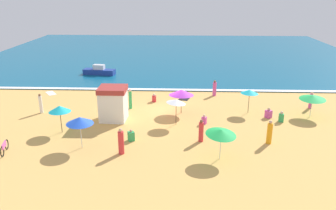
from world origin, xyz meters
TOP-DOWN VIEW (x-y plane):
  - ground_plane at (0.00, 0.00)m, footprint 60.00×60.00m
  - ocean_water at (0.00, 28.00)m, footprint 60.00×44.00m
  - wave_breaker_foam at (0.00, 6.30)m, footprint 57.00×0.70m
  - lifeguard_cabana at (-4.37, -2.44)m, footprint 2.28×2.14m
  - beach_umbrella_0 at (12.54, -1.05)m, footprint 2.92×2.92m
  - beach_umbrella_1 at (-5.60, -7.78)m, footprint 2.55×2.55m
  - beach_umbrella_3 at (0.91, -3.26)m, footprint 1.90×1.89m
  - beach_umbrella_4 at (1.33, -0.61)m, footprint 2.73×2.74m
  - beach_umbrella_5 at (7.31, -0.33)m, footprint 1.99×1.98m
  - beach_umbrella_6 at (-7.90, -5.20)m, footprint 1.85×1.86m
  - beach_umbrella_7 at (3.88, -9.01)m, footprint 2.82×2.82m
  - parked_bicycle at (-10.64, -8.72)m, footprint 0.45×1.79m
  - beachgoer_0 at (-2.68, -8.56)m, footprint 0.51×0.51m
  - beachgoer_1 at (7.64, -6.56)m, footprint 0.53×0.53m
  - beachgoer_2 at (9.68, -2.35)m, footprint 0.41×0.41m
  - beachgoer_3 at (3.22, -3.08)m, footprint 0.47×0.47m
  - beachgoer_4 at (8.84, -1.45)m, footprint 0.63×0.63m
  - beachgoer_5 at (-3.36, 0.37)m, footprint 0.40×0.40m
  - beachgoer_6 at (-11.16, -1.07)m, footprint 0.41×0.41m
  - beachgoer_7 at (4.76, 4.67)m, footprint 0.53×0.53m
  - beachgoer_8 at (2.78, -6.41)m, footprint 0.43×0.43m
  - beachgoer_9 at (-2.31, -6.50)m, footprint 0.57×0.57m
  - beachgoer_10 at (-1.33, 2.43)m, footprint 0.39×0.39m
  - beachgoer_11 at (13.32, 1.18)m, footprint 0.44×0.44m
  - beach_towel_0 at (1.61, 3.38)m, footprint 1.25×1.34m
  - beach_towel_1 at (-12.52, 4.78)m, footprint 1.56×1.75m
  - small_boat_0 at (-9.17, 12.75)m, footprint 4.16×1.81m

SIDE VIEW (x-z plane):
  - ground_plane at x=0.00m, z-range 0.00..0.00m
  - beach_towel_1 at x=-12.52m, z-range 0.00..0.01m
  - beach_towel_0 at x=1.61m, z-range 0.00..0.01m
  - ocean_water at x=0.00m, z-range 0.00..0.10m
  - wave_breaker_foam at x=0.00m, z-range 0.10..0.11m
  - beachgoer_3 at x=3.22m, z-range -0.06..0.76m
  - beachgoer_10 at x=-1.33m, z-range -0.06..0.77m
  - beachgoer_9 at x=-2.31m, z-range -0.07..0.81m
  - beachgoer_4 at x=8.84m, z-range -0.07..0.83m
  - parked_bicycle at x=-10.64m, z-range 0.00..0.76m
  - beachgoer_2 at x=9.68m, z-range -0.05..0.89m
  - small_boat_0 at x=-9.17m, z-range -0.10..1.16m
  - beachgoer_7 at x=4.76m, z-range -0.06..1.58m
  - beachgoer_11 at x=13.32m, z-range -0.04..1.57m
  - beachgoer_8 at x=2.78m, z-range -0.06..1.63m
  - beachgoer_1 at x=7.64m, z-range -0.06..1.70m
  - beachgoer_6 at x=-11.16m, z-range -0.04..1.75m
  - beachgoer_0 at x=-2.68m, z-range -0.06..1.78m
  - beachgoer_5 at x=-3.36m, z-range -0.02..1.87m
  - lifeguard_cabana at x=-4.37m, z-range 0.03..2.91m
  - beach_umbrella_0 at x=12.54m, z-range 0.76..2.76m
  - beach_umbrella_7 at x=3.88m, z-range 0.80..2.98m
  - beach_umbrella_6 at x=-7.90m, z-range 0.83..3.02m
  - beach_umbrella_4 at x=1.33m, z-range 0.82..3.04m
  - beach_umbrella_5 at x=7.31m, z-range 0.89..3.06m
  - beach_umbrella_3 at x=0.91m, z-range 0.87..3.10m
  - beach_umbrella_1 at x=-5.60m, z-range 0.90..3.21m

